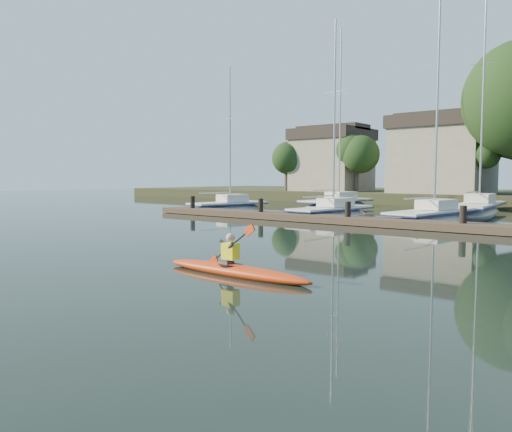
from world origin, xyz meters
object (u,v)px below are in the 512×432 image
Objects in this scene: dock at (401,223)px; sailboat_6 at (478,216)px; sailboat_5 at (337,210)px; kayak at (234,268)px; sailboat_2 at (432,224)px; sailboat_0 at (228,213)px; sailboat_1 at (331,219)px.

sailboat_6 is at bearing 88.93° from dock.
dock is 16.39m from sailboat_5.
sailboat_2 is (-1.59, 18.96, -0.37)m from kayak.
kayak reaches higher than dock.
sailboat_0 is 0.79× the size of sailboat_2.
sailboat_2 reaches higher than kayak.
sailboat_1 is (-7.77, 18.19, -0.37)m from kayak.
sailboat_5 is (-10.68, 7.91, -0.01)m from sailboat_2.
sailboat_0 is at bearing -171.01° from sailboat_2.
sailboat_0 is (-16.84, 18.42, -0.38)m from kayak.
sailboat_6 reaches higher than sailboat_1.
sailboat_2 is at bearing 12.09° from sailboat_1.
sailboat_0 is at bearing -113.53° from sailboat_5.
sailboat_0 is at bearing 132.42° from kayak.
sailboat_5 is (-12.27, 26.87, -0.38)m from kayak.
dock is at bearing -82.83° from sailboat_2.
sailboat_1 is at bearing -57.67° from sailboat_5.
sailboat_1 reaches higher than kayak.
kayak is 0.39× the size of sailboat_0.
sailboat_6 is at bearing 7.53° from sailboat_5.
sailboat_0 is at bearing -176.43° from sailboat_1.
sailboat_0 is 17.91m from sailboat_6.
dock is at bearing 96.19° from kayak.
sailboat_6 reaches higher than kayak.
sailboat_5 reaches higher than sailboat_0.
dock is at bearing -26.05° from sailboat_1.
sailboat_0 is 0.75× the size of sailboat_5.
dock is 4.51m from sailboat_2.
dock is 2.23× the size of sailboat_2.
dock is 2.13× the size of sailboat_5.
sailboat_2 is (6.18, 0.77, -0.00)m from sailboat_1.
sailboat_0 is 0.88× the size of sailboat_1.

